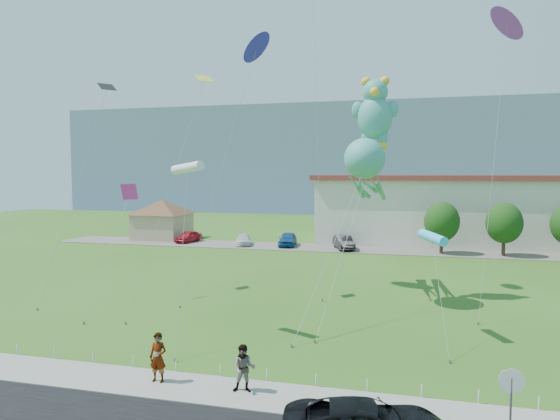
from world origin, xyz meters
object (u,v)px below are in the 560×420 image
Objects in this scene: pedestrian_left at (158,357)px; pedestrian_right at (244,368)px; stop_sign at (511,388)px; parked_car_red at (188,236)px; teddy_bear_kite at (375,112)px; parked_car_black at (344,242)px; parked_car_blue at (288,239)px; octopus_kite at (366,170)px; parked_car_white at (243,240)px; pavilion at (162,215)px.

pedestrian_left reaches higher than pedestrian_right.
pedestrian_right is (-9.03, 1.56, -0.86)m from stop_sign.
parked_car_red is 33.90m from teddy_bear_kite.
parked_car_red is 19.07m from parked_car_black.
parked_car_red is (-28.77, 39.77, -1.11)m from stop_sign.
parked_car_black is at bearing 81.64° from pedestrian_right.
octopus_kite is at bearing -71.18° from parked_car_blue.
pedestrian_right is 38.74m from parked_car_blue.
parked_car_white is (-21.57, 39.18, -1.20)m from stop_sign.
parked_car_white is 0.91× the size of parked_car_black.
teddy_bear_kite is (11.01, -21.30, 11.65)m from parked_car_blue.
parked_car_blue is 0.99× the size of parked_car_black.
parked_car_blue is (12.46, -0.17, 0.08)m from parked_car_red.
teddy_bear_kite reaches higher than parked_car_red.
octopus_kite is at bearing 108.23° from stop_sign.
pedestrian_right is at bearing -102.55° from teddy_bear_kite.
parked_car_red is at bearing 136.00° from octopus_kite.
stop_sign is 1.27× the size of pedestrian_left.
parked_car_white is 0.91× the size of parked_car_blue.
octopus_kite is at bearing 69.12° from pedestrian_right.
teddy_bear_kite reaches higher than pedestrian_right.
teddy_bear_kite is (7.33, 16.70, 11.40)m from pedestrian_left.
pedestrian_left is at bearing -62.80° from pavilion.
teddy_bear_kite reaches higher than pedestrian_left.
pedestrian_left is 37.15m from parked_car_black.
parked_car_blue is (-16.31, 39.60, -1.03)m from stop_sign.
pedestrian_left is 38.63m from parked_car_white.
parked_car_black is at bearing -15.05° from parked_car_blue.
pedestrian_right is at bearing -88.91° from parked_car_white.
parked_car_red is 32.90m from octopus_kite.
parked_car_white is at bearing 157.88° from parked_car_black.
octopus_kite is (10.53, -22.03, 7.75)m from parked_car_blue.
parked_car_white is 28.99m from teddy_bear_kite.
stop_sign is 0.60× the size of parked_car_white.
teddy_bear_kite is (23.47, -21.47, 11.73)m from parked_car_red.
parked_car_red is at bearing 114.29° from pedestrian_left.
pedestrian_right is 0.12× the size of teddy_bear_kite.
parked_car_red is 12.46m from parked_car_blue.
pavilion is 3.68× the size of stop_sign.
parked_car_blue is at bearing 91.39° from pedestrian_right.
stop_sign is at bearing -5.88° from pedestrian_left.
parked_car_red is (-19.75, 38.21, -0.25)m from pedestrian_right.
octopus_kite is at bearing -123.77° from teddy_bear_kite.
teddy_bear_kite is at bearing 68.00° from pedestrian_right.
pavilion is 2.00× the size of parked_car_black.
stop_sign is at bearing -41.19° from parked_car_red.
stop_sign is 21.81m from teddy_bear_kite.
teddy_bear_kite is (-5.30, 18.30, 10.62)m from stop_sign.
parked_car_red is at bearing 157.08° from parked_car_black.
pavilion is 2.01× the size of parked_car_blue.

